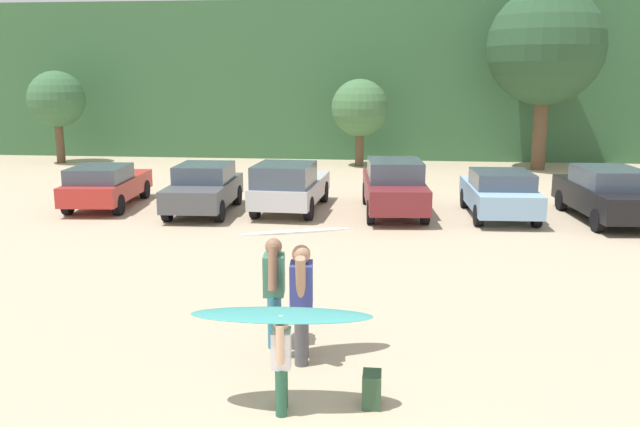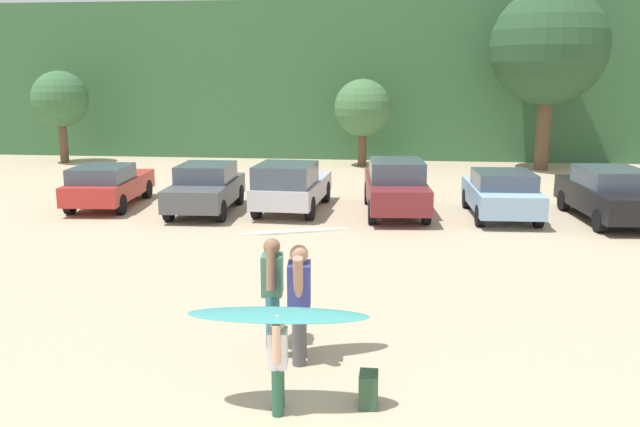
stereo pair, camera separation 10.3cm
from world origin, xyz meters
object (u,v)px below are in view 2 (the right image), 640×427
person_child (278,358)px  parked_car_silver (291,186)px  person_companion (272,285)px  parked_car_red (108,184)px  parked_car_dark_gray (206,188)px  parked_car_sky_blue (501,193)px  parked_car_black (609,194)px  surfboard_white (294,231)px  parked_car_maroon (396,186)px  surfboard_teal (278,315)px  backpack_dropped (368,389)px  person_adult (299,296)px

person_child → parked_car_silver: bearing=-87.2°
parked_car_silver → person_companion: person_companion is taller
person_child → parked_car_red: bearing=-63.8°
parked_car_red → parked_car_dark_gray: size_ratio=1.07×
parked_car_silver → person_child: bearing=-168.7°
parked_car_sky_blue → person_companion: bearing=151.6°
parked_car_red → parked_car_dark_gray: parked_car_dark_gray is taller
parked_car_red → parked_car_black: (15.37, -0.33, 0.08)m
parked_car_dark_gray → parked_car_sky_blue: parked_car_dark_gray is taller
parked_car_sky_blue → surfboard_white: bearing=154.4°
parked_car_maroon → person_companion: (-1.84, -10.44, 0.13)m
person_child → surfboard_teal: (-0.01, 0.11, 0.52)m
surfboard_white → backpack_dropped: 2.54m
parked_car_sky_blue → parked_car_black: size_ratio=0.89×
parked_car_red → parked_car_black: parked_car_black is taller
parked_car_sky_blue → person_child: (-4.50, -12.41, -0.01)m
parked_car_dark_gray → surfboard_white: 11.39m
parked_car_sky_blue → surfboard_white: surfboard_white is taller
parked_car_red → parked_car_maroon: (9.19, -0.02, 0.12)m
parked_car_silver → parked_car_black: size_ratio=0.95×
person_companion → surfboard_white: surfboard_white is taller
person_child → parked_car_maroon: bearing=-101.8°
parked_car_maroon → person_child: bearing=168.8°
parked_car_dark_gray → backpack_dropped: (5.59, -11.86, -0.55)m
parked_car_red → parked_car_dark_gray: bearing=-102.6°
parked_car_maroon → parked_car_black: parked_car_maroon is taller
parked_car_black → person_child: bearing=143.3°
parked_car_black → parked_car_maroon: bearing=82.0°
person_child → surfboard_white: (-0.05, 1.69, 1.23)m
parked_car_red → parked_car_maroon: parked_car_maroon is taller
surfboard_white → parked_car_red: bearing=-75.3°
parked_car_red → surfboard_white: size_ratio=2.45×
person_adult → backpack_dropped: size_ratio=3.98×
parked_car_dark_gray → person_companion: person_companion is taller
parked_car_maroon → person_adult: person_adult is taller
person_companion → backpack_dropped: size_ratio=3.86×
backpack_dropped → parked_car_red: bearing=126.0°
parked_car_sky_blue → parked_car_silver: bearing=86.4°
parked_car_maroon → surfboard_teal: 12.56m
parked_car_black → person_companion: bearing=136.5°
surfboard_white → parked_car_dark_gray: bearing=-87.8°
person_child → surfboard_teal: bearing=-90.1°
parked_car_silver → parked_car_sky_blue: parked_car_silver is taller
person_adult → person_companion: person_adult is taller
parked_car_dark_gray → person_child: bearing=-162.0°
parked_car_dark_gray → person_child: size_ratio=3.15×
parked_car_red → person_child: (7.82, -12.61, -0.00)m
parked_car_black → surfboard_teal: 14.33m
person_companion → parked_car_red: bearing=-60.5°
parked_car_dark_gray → person_child: parked_car_dark_gray is taller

